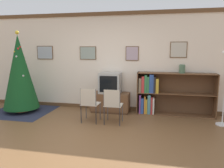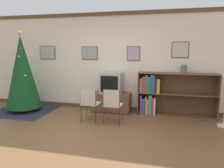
{
  "view_description": "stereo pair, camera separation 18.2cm",
  "coord_description": "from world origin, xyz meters",
  "px_view_note": "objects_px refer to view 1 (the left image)",
  "views": [
    {
      "loc": [
        1.34,
        -3.59,
        1.71
      ],
      "look_at": [
        0.29,
        1.29,
        0.9
      ],
      "focal_mm": 35.0,
      "sensor_mm": 36.0,
      "label": 1
    },
    {
      "loc": [
        1.51,
        -3.55,
        1.71
      ],
      "look_at": [
        0.29,
        1.29,
        0.9
      ],
      "focal_mm": 35.0,
      "sensor_mm": 36.0,
      "label": 2
    }
  ],
  "objects_px": {
    "television": "(110,83)",
    "folding_chair_left": "(90,103)",
    "christmas_tree": "(20,72)",
    "folding_chair_right": "(113,104)",
    "vase": "(182,69)",
    "tv_console": "(110,102)",
    "bookshelf": "(161,94)"
  },
  "relations": [
    {
      "from": "television",
      "to": "folding_chair_left",
      "type": "bearing_deg",
      "value": -105.78
    },
    {
      "from": "christmas_tree",
      "to": "folding_chair_right",
      "type": "distance_m",
      "value": 2.78
    },
    {
      "from": "christmas_tree",
      "to": "television",
      "type": "relative_size",
      "value": 3.82
    },
    {
      "from": "folding_chair_left",
      "to": "christmas_tree",
      "type": "bearing_deg",
      "value": 167.0
    },
    {
      "from": "christmas_tree",
      "to": "vase",
      "type": "relative_size",
      "value": 9.96
    },
    {
      "from": "tv_console",
      "to": "vase",
      "type": "height_order",
      "value": "vase"
    },
    {
      "from": "television",
      "to": "vase",
      "type": "xyz_separation_m",
      "value": [
        1.85,
        0.07,
        0.41
      ]
    },
    {
      "from": "tv_console",
      "to": "folding_chair_left",
      "type": "height_order",
      "value": "folding_chair_left"
    },
    {
      "from": "tv_console",
      "to": "television",
      "type": "bearing_deg",
      "value": -90.0
    },
    {
      "from": "vase",
      "to": "christmas_tree",
      "type": "bearing_deg",
      "value": -172.59
    },
    {
      "from": "folding_chair_left",
      "to": "vase",
      "type": "xyz_separation_m",
      "value": [
        2.12,
        1.04,
        0.74
      ]
    },
    {
      "from": "vase",
      "to": "folding_chair_right",
      "type": "bearing_deg",
      "value": -146.52
    },
    {
      "from": "tv_console",
      "to": "folding_chair_right",
      "type": "relative_size",
      "value": 1.26
    },
    {
      "from": "folding_chair_left",
      "to": "bookshelf",
      "type": "xyz_separation_m",
      "value": [
        1.63,
        1.04,
        0.08
      ]
    },
    {
      "from": "bookshelf",
      "to": "folding_chair_right",
      "type": "bearing_deg",
      "value": -135.89
    },
    {
      "from": "television",
      "to": "vase",
      "type": "height_order",
      "value": "vase"
    },
    {
      "from": "christmas_tree",
      "to": "television",
      "type": "height_order",
      "value": "christmas_tree"
    },
    {
      "from": "christmas_tree",
      "to": "folding_chair_left",
      "type": "relative_size",
      "value": 2.65
    },
    {
      "from": "television",
      "to": "vase",
      "type": "distance_m",
      "value": 1.89
    },
    {
      "from": "christmas_tree",
      "to": "bookshelf",
      "type": "relative_size",
      "value": 1.11
    },
    {
      "from": "folding_chair_right",
      "to": "bookshelf",
      "type": "bearing_deg",
      "value": 44.11
    },
    {
      "from": "tv_console",
      "to": "folding_chair_left",
      "type": "xyz_separation_m",
      "value": [
        -0.28,
        -0.98,
        0.21
      ]
    },
    {
      "from": "bookshelf",
      "to": "tv_console",
      "type": "bearing_deg",
      "value": -177.11
    },
    {
      "from": "folding_chair_left",
      "to": "vase",
      "type": "relative_size",
      "value": 3.75
    },
    {
      "from": "television",
      "to": "bookshelf",
      "type": "relative_size",
      "value": 0.29
    },
    {
      "from": "tv_console",
      "to": "bookshelf",
      "type": "bearing_deg",
      "value": 2.89
    },
    {
      "from": "christmas_tree",
      "to": "tv_console",
      "type": "bearing_deg",
      "value": 11.55
    },
    {
      "from": "folding_chair_right",
      "to": "television",
      "type": "bearing_deg",
      "value": 105.78
    },
    {
      "from": "television",
      "to": "folding_chair_right",
      "type": "height_order",
      "value": "television"
    },
    {
      "from": "christmas_tree",
      "to": "bookshelf",
      "type": "xyz_separation_m",
      "value": [
        3.74,
        0.56,
        -0.54
      ]
    },
    {
      "from": "tv_console",
      "to": "vase",
      "type": "xyz_separation_m",
      "value": [
        1.85,
        0.06,
        0.95
      ]
    },
    {
      "from": "folding_chair_left",
      "to": "folding_chair_right",
      "type": "bearing_deg",
      "value": 0.0
    }
  ]
}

